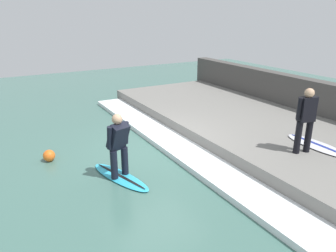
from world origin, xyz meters
name	(u,v)px	position (x,y,z in m)	size (l,w,h in m)	color
ground_plane	(154,152)	(0.00, 0.00, 0.00)	(28.00, 28.00, 0.00)	#426B60
concrete_ledge	(247,125)	(3.37, 0.00, 0.22)	(4.40, 11.64, 0.45)	slate
back_wall	(301,99)	(5.82, 0.00, 0.76)	(0.50, 12.22, 1.52)	#474442
wave_foam_crest	(176,145)	(0.68, 0.00, 0.07)	(0.98, 11.06, 0.15)	white
surfboard_riding	(120,177)	(-1.37, -0.92, 0.03)	(1.00, 1.97, 0.07)	#2DADD1
surfer_riding	(118,143)	(-1.37, -0.92, 0.90)	(0.55, 0.53, 1.51)	black
surfer_waiting_near	(306,117)	(2.66, -2.64, 1.34)	(0.53, 0.32, 1.59)	black
surfboard_waiting_near	(317,145)	(3.31, -2.59, 0.48)	(0.60, 1.79, 0.07)	silver
marker_buoy	(49,156)	(-2.63, 0.85, 0.15)	(0.31, 0.31, 0.31)	orange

